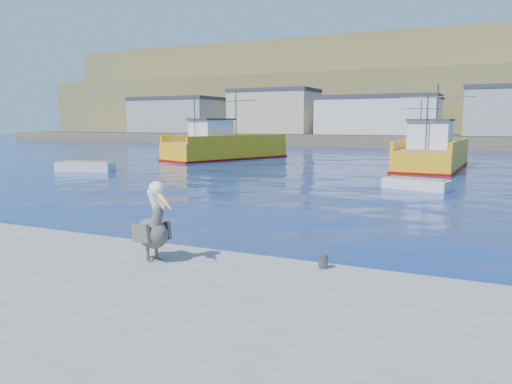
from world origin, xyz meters
TOP-DOWN VIEW (x-y plane):
  - ground at (0.00, 0.00)m, footprint 260.00×260.00m
  - dock_bollards at (0.60, -3.40)m, footprint 36.20×0.20m
  - far_shore at (0.00, 109.20)m, footprint 200.00×81.00m
  - trawler_yellow_a at (-17.41, 29.57)m, footprint 8.68×13.62m
  - trawler_yellow_b at (2.08, 27.43)m, footprint 5.70×12.21m
  - boat_orange at (-0.82, 45.05)m, footprint 5.37×8.73m
  - skiff_left at (-20.69, 14.37)m, footprint 4.32×2.58m
  - skiff_mid at (2.61, 14.31)m, footprint 3.62×2.04m
  - pelican at (-0.61, -4.44)m, footprint 1.43×0.95m

SIDE VIEW (x-z plane):
  - ground at x=0.00m, z-range 0.00..0.00m
  - skiff_mid at x=2.61m, z-range -0.13..0.61m
  - skiff_left at x=-20.69m, z-range -0.16..0.73m
  - dock_bollards at x=0.60m, z-range 0.50..0.80m
  - boat_orange at x=-0.82m, z-range -2.01..4.06m
  - trawler_yellow_b at x=2.08m, z-range -2.22..4.38m
  - trawler_yellow_a at x=-17.41m, z-range -2.23..4.49m
  - pelican at x=-0.61m, z-range 0.37..2.18m
  - far_shore at x=0.00m, z-range -3.02..20.98m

